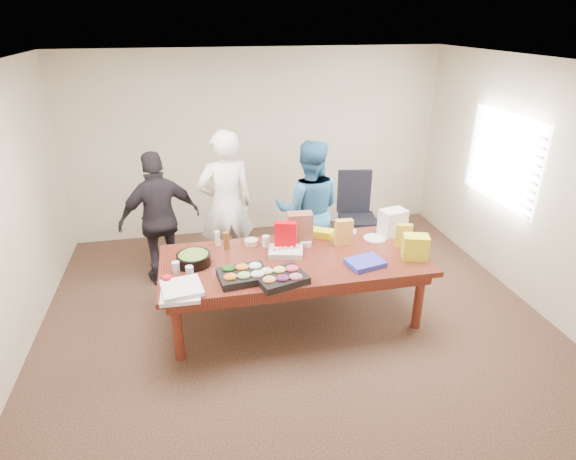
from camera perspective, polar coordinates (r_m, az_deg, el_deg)
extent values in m
cube|color=#47301E|center=(5.37, 0.74, -10.60)|extent=(5.50, 5.00, 0.02)
cube|color=white|center=(4.40, 0.94, 19.70)|extent=(5.50, 5.00, 0.02)
cube|color=beige|center=(7.06, -3.70, 10.35)|extent=(5.50, 0.04, 2.70)
cube|color=beige|center=(2.67, 13.21, -16.81)|extent=(5.50, 0.04, 2.70)
cube|color=beige|center=(5.93, 27.82, 4.69)|extent=(0.04, 5.00, 2.70)
cube|color=white|center=(6.32, 24.59, 7.86)|extent=(0.03, 1.40, 1.10)
cube|color=beige|center=(6.30, 24.29, 7.85)|extent=(0.04, 1.36, 1.00)
cube|color=#4C1C0F|center=(5.16, 0.76, -7.10)|extent=(2.80, 1.20, 0.75)
cube|color=black|center=(6.54, 8.50, 1.57)|extent=(0.65, 0.65, 1.11)
imported|color=white|center=(5.82, -7.52, 2.88)|extent=(0.76, 0.56, 1.90)
imported|color=teal|center=(5.84, 2.56, 2.42)|extent=(0.99, 0.86, 1.76)
imported|color=black|center=(5.89, -15.27, 1.28)|extent=(1.06, 0.68, 1.68)
cube|color=black|center=(4.60, -5.48, -5.52)|extent=(0.51, 0.42, 0.07)
cube|color=black|center=(4.54, -0.86, -5.87)|extent=(0.55, 0.48, 0.07)
cube|color=silver|center=(5.03, -0.27, -2.66)|extent=(0.42, 0.35, 0.06)
cylinder|color=black|center=(4.92, -11.38, -3.52)|extent=(0.40, 0.40, 0.11)
cube|color=#333ABE|center=(4.89, 9.35, -3.95)|extent=(0.41, 0.35, 0.05)
cube|color=red|center=(5.05, -0.29, -0.80)|extent=(0.25, 0.16, 0.34)
cube|color=gold|center=(5.31, 13.86, -0.67)|extent=(0.19, 0.12, 0.27)
cube|color=gold|center=(5.23, 6.79, -0.30)|extent=(0.19, 0.09, 0.30)
cylinder|color=white|center=(5.20, -2.70, -1.37)|extent=(0.09, 0.09, 0.12)
cylinder|color=yellow|center=(5.41, 1.94, -0.10)|extent=(0.07, 0.07, 0.15)
cylinder|color=brown|center=(5.15, -7.50, -1.31)|extent=(0.07, 0.07, 0.20)
cylinder|color=beige|center=(5.26, -8.57, -1.03)|extent=(0.07, 0.07, 0.17)
cube|color=#F5F415|center=(5.44, 4.10, -0.39)|extent=(0.30, 0.26, 0.09)
cube|color=brown|center=(5.31, 0.73, -0.83)|extent=(0.29, 0.15, 0.11)
cube|color=brown|center=(5.22, 1.43, 0.21)|extent=(0.29, 0.18, 0.36)
cylinder|color=red|center=(4.59, -14.47, -6.07)|extent=(0.10, 0.10, 0.11)
cylinder|color=silver|center=(4.72, -11.87, -4.92)|extent=(0.08, 0.08, 0.10)
cylinder|color=silver|center=(4.82, -13.46, -4.38)|extent=(0.09, 0.09, 0.11)
cube|color=white|center=(4.44, -12.92, -7.53)|extent=(0.37, 0.37, 0.04)
cube|color=white|center=(4.44, -12.78, -6.88)|extent=(0.41, 0.41, 0.04)
cylinder|color=white|center=(5.48, 10.47, -0.99)|extent=(0.28, 0.28, 0.01)
cylinder|color=silver|center=(5.61, 7.14, -0.14)|extent=(0.23, 0.23, 0.01)
cylinder|color=beige|center=(5.23, 2.14, -1.62)|extent=(0.16, 0.16, 0.06)
cylinder|color=beige|center=(5.26, -4.50, -1.47)|extent=(0.19, 0.19, 0.06)
cube|color=white|center=(5.57, 12.59, 0.91)|extent=(0.33, 0.27, 0.31)
cube|color=yellow|center=(5.09, 15.20, -2.00)|extent=(0.30, 0.25, 0.26)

